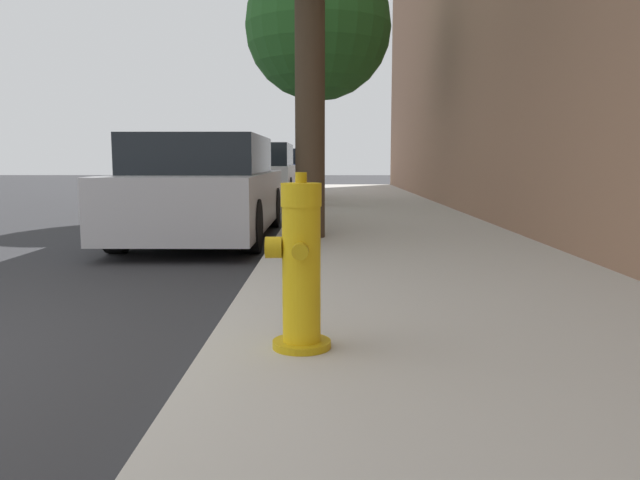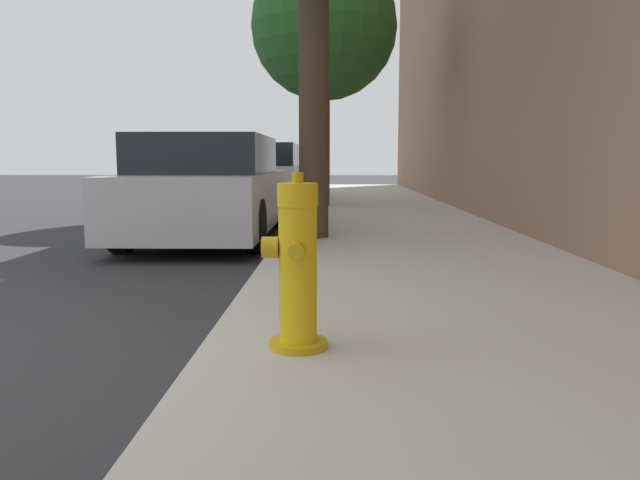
# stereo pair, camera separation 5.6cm
# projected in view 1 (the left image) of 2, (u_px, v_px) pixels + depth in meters

# --- Properties ---
(sidewalk_slab) EXTENTS (2.91, 40.00, 0.15)m
(sidewalk_slab) POSITION_uv_depth(u_px,v_px,m) (516.00, 374.00, 2.82)
(sidewalk_slab) COLOR #B7B2A8
(sidewalk_slab) RESTS_ON ground_plane
(fire_hydrant) EXTENTS (0.31, 0.31, 0.83)m
(fire_hydrant) POSITION_uv_depth(u_px,v_px,m) (301.00, 269.00, 2.92)
(fire_hydrant) COLOR #C39C11
(fire_hydrant) RESTS_ON sidewalk_slab
(parked_car_near) EXTENTS (1.71, 4.37, 1.34)m
(parked_car_near) POSITION_uv_depth(u_px,v_px,m) (206.00, 189.00, 8.20)
(parked_car_near) COLOR #B7B7BC
(parked_car_near) RESTS_ON ground_plane
(parked_car_mid) EXTENTS (1.85, 4.49, 1.42)m
(parked_car_mid) POSITION_uv_depth(u_px,v_px,m) (256.00, 174.00, 14.95)
(parked_car_mid) COLOR silver
(parked_car_mid) RESTS_ON ground_plane
(parked_car_far) EXTENTS (1.81, 3.83, 1.39)m
(parked_car_far) POSITION_uv_depth(u_px,v_px,m) (278.00, 170.00, 20.98)
(parked_car_far) COLOR navy
(parked_car_far) RESTS_ON ground_plane
(street_tree_far) EXTENTS (2.79, 2.79, 4.81)m
(street_tree_far) POSITION_uv_depth(u_px,v_px,m) (318.00, 27.00, 11.87)
(street_tree_far) COLOR #423323
(street_tree_far) RESTS_ON sidewalk_slab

